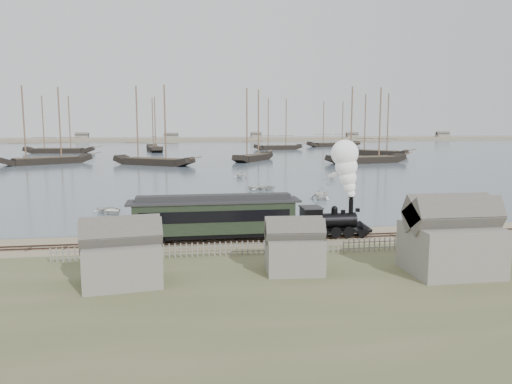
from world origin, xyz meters
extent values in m
plane|color=tan|center=(0.00, 0.00, 0.00)|extent=(600.00, 600.00, 0.00)
cube|color=#465664|center=(0.00, 170.00, 0.03)|extent=(600.00, 336.00, 0.06)
cube|color=#3D2921|center=(0.00, -2.50, 0.10)|extent=(120.00, 0.08, 0.12)
cube|color=#3D2921|center=(0.00, -1.50, 0.10)|extent=(120.00, 0.08, 0.12)
cube|color=#3C3026|center=(0.00, -2.00, 0.03)|extent=(120.00, 1.80, 0.06)
cube|color=gray|center=(0.00, 250.00, 0.00)|extent=(500.00, 20.00, 1.80)
cube|color=black|center=(8.37, -2.00, 0.68)|extent=(6.41, 1.88, 0.24)
cylinder|color=black|center=(7.99, -2.00, 1.62)|extent=(3.96, 1.41, 1.41)
cube|color=black|center=(5.92, -2.00, 1.81)|extent=(1.70, 2.07, 2.17)
cube|color=#29292B|center=(5.92, -2.00, 2.94)|extent=(1.88, 2.26, 0.11)
cylinder|color=black|center=(9.78, -2.00, 2.89)|extent=(0.41, 0.41, 1.51)
sphere|color=black|center=(8.18, -2.00, 2.72)|extent=(0.60, 0.60, 0.60)
cone|color=black|center=(11.38, -2.00, 0.58)|extent=(1.32, 1.88, 1.88)
cube|color=black|center=(10.44, -2.00, 2.56)|extent=(0.33, 0.33, 0.33)
cube|color=black|center=(-3.03, -2.00, 0.77)|extent=(15.42, 2.53, 0.39)
cube|color=black|center=(-3.03, -2.00, 2.31)|extent=(14.31, 2.75, 2.75)
cube|color=black|center=(-3.03, -3.40, 2.58)|extent=(13.21, 0.06, 0.99)
cube|color=black|center=(-3.03, -0.60, 2.58)|extent=(13.21, 0.06, 0.99)
cube|color=#29292B|center=(-3.03, -2.00, 3.74)|extent=(15.42, 2.97, 0.20)
cube|color=#29292B|center=(-3.03, -2.00, 4.07)|extent=(13.76, 1.32, 0.50)
imported|color=white|center=(-1.66, 0.35, 0.37)|extent=(2.60, 3.59, 0.73)
imported|color=white|center=(-14.25, 13.65, 0.49)|extent=(5.14, 4.95, 0.87)
imported|color=white|center=(-3.80, 17.26, 0.95)|extent=(4.44, 4.44, 1.78)
imported|color=white|center=(0.36, 7.66, 0.78)|extent=(3.96, 2.24, 1.44)
imported|color=white|center=(6.91, 31.45, 0.51)|extent=(3.76, 4.80, 0.90)
imported|color=white|center=(13.50, 20.52, 0.98)|extent=(4.52, 4.59, 1.83)
imported|color=white|center=(22.16, 43.29, 0.74)|extent=(3.44, 3.40, 1.36)
imported|color=white|center=(5.48, 48.87, 0.84)|extent=(3.65, 3.41, 1.55)
camera|label=1|loc=(-6.13, -46.19, 10.74)|focal=35.00mm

